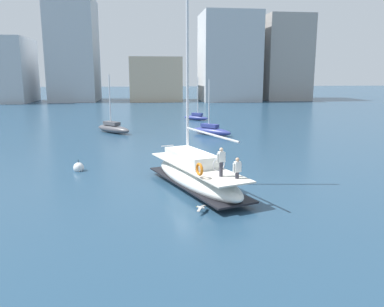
{
  "coord_description": "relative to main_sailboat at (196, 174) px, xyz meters",
  "views": [
    {
      "loc": [
        -3.26,
        -22.84,
        6.85
      ],
      "look_at": [
        -0.05,
        1.57,
        1.8
      ],
      "focal_mm": 36.27,
      "sensor_mm": 36.0,
      "label": 1
    }
  ],
  "objects": [
    {
      "name": "main_sailboat",
      "position": [
        0.0,
        0.0,
        0.0
      ],
      "size": [
        5.4,
        9.86,
        12.86
      ],
      "color": "white",
      "rests_on": "ground"
    },
    {
      "name": "seagull",
      "position": [
        -0.31,
        -4.13,
        -0.65
      ],
      "size": [
        0.61,
        0.95,
        0.17
      ],
      "color": "silver",
      "rests_on": "ground"
    },
    {
      "name": "mooring_buoy",
      "position": [
        -7.76,
        5.53,
        -0.68
      ],
      "size": [
        0.76,
        0.76,
        0.98
      ],
      "color": "silver",
      "rests_on": "ground"
    },
    {
      "name": "ground_plane",
      "position": [
        0.07,
        0.36,
        -0.91
      ],
      "size": [
        400.0,
        400.0,
        0.0
      ],
      "primitive_type": "plane",
      "color": "navy"
    },
    {
      "name": "waterfront_buildings",
      "position": [
        1.66,
        80.87,
        9.5
      ],
      "size": [
        82.57,
        21.15,
        25.78
      ],
      "color": "#B2B7BC",
      "rests_on": "ground"
    },
    {
      "name": "moored_sloop_far",
      "position": [
        4.75,
        20.85,
        -0.37
      ],
      "size": [
        4.5,
        4.66,
        6.27
      ],
      "color": "navy",
      "rests_on": "ground"
    },
    {
      "name": "moored_sloop_near",
      "position": [
        -6.53,
        23.99,
        -0.33
      ],
      "size": [
        4.74,
        5.2,
        6.81
      ],
      "color": "#4C4C51",
      "rests_on": "ground"
    },
    {
      "name": "moored_catamaran",
      "position": [
        5.1,
        35.63,
        -0.42
      ],
      "size": [
        3.84,
        3.57,
        6.45
      ],
      "color": "navy",
      "rests_on": "ground"
    }
  ]
}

